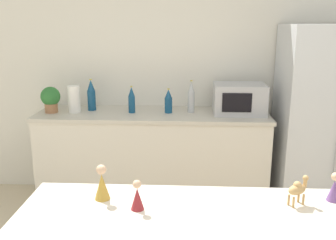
# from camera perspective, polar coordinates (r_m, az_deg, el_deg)

# --- Properties ---
(wall_back) EXTENTS (8.00, 0.06, 2.55)m
(wall_back) POSITION_cam_1_polar(r_m,az_deg,el_deg) (3.83, 3.56, 7.39)
(wall_back) COLOR silver
(wall_back) RESTS_ON ground_plane
(back_counter) EXTENTS (2.21, 0.63, 0.92)m
(back_counter) POSITION_cam_1_polar(r_m,az_deg,el_deg) (3.72, -2.30, -5.74)
(back_counter) COLOR silver
(back_counter) RESTS_ON ground_plane
(refrigerator) EXTENTS (0.93, 0.69, 1.75)m
(refrigerator) POSITION_cam_1_polar(r_m,az_deg,el_deg) (3.77, 23.47, -0.16)
(refrigerator) COLOR silver
(refrigerator) RESTS_ON ground_plane
(potted_plant) EXTENTS (0.18, 0.18, 0.25)m
(potted_plant) POSITION_cam_1_polar(r_m,az_deg,el_deg) (3.73, -17.46, 3.17)
(potted_plant) COLOR #9E6B47
(potted_plant) RESTS_ON back_counter
(paper_towel_roll) EXTENTS (0.12, 0.12, 0.26)m
(paper_towel_roll) POSITION_cam_1_polar(r_m,az_deg,el_deg) (3.68, -14.11, 3.10)
(paper_towel_roll) COLOR white
(paper_towel_roll) RESTS_ON back_counter
(microwave) EXTENTS (0.48, 0.37, 0.28)m
(microwave) POSITION_cam_1_polar(r_m,az_deg,el_deg) (3.59, 10.78, 3.21)
(microwave) COLOR #B2B5BA
(microwave) RESTS_ON back_counter
(back_bottle_0) EXTENTS (0.07, 0.07, 0.23)m
(back_bottle_0) POSITION_cam_1_polar(r_m,az_deg,el_deg) (3.55, 0.06, 2.86)
(back_bottle_0) COLOR navy
(back_bottle_0) RESTS_ON back_counter
(back_bottle_1) EXTENTS (0.07, 0.07, 0.31)m
(back_bottle_1) POSITION_cam_1_polar(r_m,az_deg,el_deg) (3.57, 3.51, 3.50)
(back_bottle_1) COLOR #B2B7BC
(back_bottle_1) RESTS_ON back_counter
(back_bottle_2) EXTENTS (0.08, 0.08, 0.31)m
(back_bottle_2) POSITION_cam_1_polar(r_m,az_deg,el_deg) (3.73, -11.60, 3.69)
(back_bottle_2) COLOR navy
(back_bottle_2) RESTS_ON back_counter
(back_bottle_3) EXTENTS (0.06, 0.06, 0.26)m
(back_bottle_3) POSITION_cam_1_polar(r_m,az_deg,el_deg) (3.57, -5.56, 3.04)
(back_bottle_3) COLOR navy
(back_bottle_3) RESTS_ON back_counter
(camel_figurine) EXTENTS (0.11, 0.09, 0.14)m
(camel_figurine) POSITION_cam_1_polar(r_m,az_deg,el_deg) (1.83, 19.18, -9.86)
(camel_figurine) COLOR tan
(camel_figurine) RESTS_ON bar_counter
(wise_man_figurine_blue) EXTENTS (0.07, 0.07, 0.17)m
(wise_man_figurine_blue) POSITION_cam_1_polar(r_m,az_deg,el_deg) (1.81, -10.03, -9.64)
(wise_man_figurine_blue) COLOR #B28933
(wise_man_figurine_blue) RESTS_ON bar_counter
(wise_man_figurine_crimson) EXTENTS (0.06, 0.06, 0.14)m
(wise_man_figurine_crimson) POSITION_cam_1_polar(r_m,az_deg,el_deg) (1.94, 23.98, -9.54)
(wise_man_figurine_crimson) COLOR #6B4784
(wise_man_figurine_crimson) RESTS_ON bar_counter
(wise_man_figurine_purple) EXTENTS (0.06, 0.06, 0.14)m
(wise_man_figurine_purple) POSITION_cam_1_polar(r_m,az_deg,el_deg) (1.71, -4.71, -11.59)
(wise_man_figurine_purple) COLOR maroon
(wise_man_figurine_purple) RESTS_ON bar_counter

